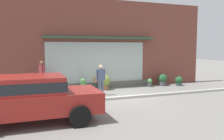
{
  "coord_description": "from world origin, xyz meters",
  "views": [
    {
      "loc": [
        -4.27,
        -10.31,
        2.41
      ],
      "look_at": [
        0.06,
        1.2,
        1.24
      ],
      "focal_mm": 37.94,
      "sensor_mm": 36.0,
      "label": 1
    }
  ],
  "objects_px": {
    "pedestrian_with_handbag": "(100,78)",
    "potted_plant_by_entrance": "(104,81)",
    "pedestrian_passerby": "(42,74)",
    "parked_car_red": "(30,96)",
    "potted_plant_near_hydrant": "(179,81)",
    "potted_plant_corner_tall": "(163,80)",
    "fire_hydrant": "(83,87)",
    "potted_plant_window_left": "(150,82)",
    "potted_plant_trailing_edge": "(84,85)"
  },
  "relations": [
    {
      "from": "pedestrian_with_handbag",
      "to": "potted_plant_by_entrance",
      "type": "height_order",
      "value": "pedestrian_with_handbag"
    },
    {
      "from": "pedestrian_passerby",
      "to": "parked_car_red",
      "type": "bearing_deg",
      "value": 145.39
    },
    {
      "from": "pedestrian_passerby",
      "to": "potted_plant_near_hydrant",
      "type": "bearing_deg",
      "value": -118.17
    },
    {
      "from": "pedestrian_passerby",
      "to": "potted_plant_by_entrance",
      "type": "bearing_deg",
      "value": -116.37
    },
    {
      "from": "parked_car_red",
      "to": "potted_plant_near_hydrant",
      "type": "distance_m",
      "value": 10.18
    },
    {
      "from": "potted_plant_corner_tall",
      "to": "pedestrian_with_handbag",
      "type": "bearing_deg",
      "value": -161.65
    },
    {
      "from": "pedestrian_with_handbag",
      "to": "potted_plant_near_hydrant",
      "type": "distance_m",
      "value": 5.77
    },
    {
      "from": "fire_hydrant",
      "to": "potted_plant_window_left",
      "type": "xyz_separation_m",
      "value": [
        4.5,
        1.18,
        -0.17
      ]
    },
    {
      "from": "potted_plant_by_entrance",
      "to": "potted_plant_corner_tall",
      "type": "xyz_separation_m",
      "value": [
        3.93,
        0.07,
        -0.1
      ]
    },
    {
      "from": "potted_plant_window_left",
      "to": "potted_plant_trailing_edge",
      "type": "bearing_deg",
      "value": 177.06
    },
    {
      "from": "pedestrian_passerby",
      "to": "potted_plant_near_hydrant",
      "type": "relative_size",
      "value": 2.93
    },
    {
      "from": "fire_hydrant",
      "to": "potted_plant_trailing_edge",
      "type": "relative_size",
      "value": 1.54
    },
    {
      "from": "potted_plant_by_entrance",
      "to": "potted_plant_corner_tall",
      "type": "height_order",
      "value": "potted_plant_by_entrance"
    },
    {
      "from": "pedestrian_passerby",
      "to": "potted_plant_window_left",
      "type": "relative_size",
      "value": 3.44
    },
    {
      "from": "potted_plant_trailing_edge",
      "to": "potted_plant_near_hydrant",
      "type": "xyz_separation_m",
      "value": [
        6.07,
        -0.45,
        0.02
      ]
    },
    {
      "from": "parked_car_red",
      "to": "potted_plant_window_left",
      "type": "height_order",
      "value": "parked_car_red"
    },
    {
      "from": "parked_car_red",
      "to": "pedestrian_passerby",
      "type": "bearing_deg",
      "value": 82.24
    },
    {
      "from": "pedestrian_with_handbag",
      "to": "potted_plant_trailing_edge",
      "type": "relative_size",
      "value": 2.74
    },
    {
      "from": "parked_car_red",
      "to": "potted_plant_near_hydrant",
      "type": "height_order",
      "value": "parked_car_red"
    },
    {
      "from": "fire_hydrant",
      "to": "pedestrian_passerby",
      "type": "bearing_deg",
      "value": 146.5
    },
    {
      "from": "parked_car_red",
      "to": "potted_plant_by_entrance",
      "type": "xyz_separation_m",
      "value": [
        4.14,
        4.9,
        -0.4
      ]
    },
    {
      "from": "potted_plant_trailing_edge",
      "to": "potted_plant_corner_tall",
      "type": "height_order",
      "value": "potted_plant_corner_tall"
    },
    {
      "from": "potted_plant_trailing_edge",
      "to": "potted_plant_near_hydrant",
      "type": "relative_size",
      "value": 0.96
    },
    {
      "from": "potted_plant_trailing_edge",
      "to": "potted_plant_by_entrance",
      "type": "height_order",
      "value": "potted_plant_by_entrance"
    },
    {
      "from": "pedestrian_passerby",
      "to": "potted_plant_trailing_edge",
      "type": "height_order",
      "value": "pedestrian_passerby"
    },
    {
      "from": "potted_plant_trailing_edge",
      "to": "potted_plant_corner_tall",
      "type": "bearing_deg",
      "value": -1.18
    },
    {
      "from": "pedestrian_with_handbag",
      "to": "parked_car_red",
      "type": "bearing_deg",
      "value": 49.27
    },
    {
      "from": "potted_plant_by_entrance",
      "to": "potted_plant_corner_tall",
      "type": "distance_m",
      "value": 3.94
    },
    {
      "from": "pedestrian_with_handbag",
      "to": "potted_plant_window_left",
      "type": "relative_size",
      "value": 3.08
    },
    {
      "from": "potted_plant_window_left",
      "to": "potted_plant_corner_tall",
      "type": "xyz_separation_m",
      "value": [
        0.99,
        0.11,
        0.12
      ]
    },
    {
      "from": "potted_plant_corner_tall",
      "to": "potted_plant_near_hydrant",
      "type": "height_order",
      "value": "potted_plant_corner_tall"
    },
    {
      "from": "parked_car_red",
      "to": "potted_plant_window_left",
      "type": "xyz_separation_m",
      "value": [
        7.09,
        4.86,
        -0.61
      ]
    },
    {
      "from": "potted_plant_window_left",
      "to": "potted_plant_near_hydrant",
      "type": "bearing_deg",
      "value": -6.93
    },
    {
      "from": "fire_hydrant",
      "to": "potted_plant_by_entrance",
      "type": "relative_size",
      "value": 0.99
    },
    {
      "from": "pedestrian_with_handbag",
      "to": "potted_plant_near_hydrant",
      "type": "relative_size",
      "value": 2.63
    },
    {
      "from": "pedestrian_passerby",
      "to": "potted_plant_by_entrance",
      "type": "height_order",
      "value": "pedestrian_passerby"
    },
    {
      "from": "potted_plant_window_left",
      "to": "fire_hydrant",
      "type": "bearing_deg",
      "value": -165.3
    },
    {
      "from": "potted_plant_trailing_edge",
      "to": "potted_plant_by_entrance",
      "type": "bearing_deg",
      "value": -8.36
    },
    {
      "from": "potted_plant_by_entrance",
      "to": "pedestrian_passerby",
      "type": "bearing_deg",
      "value": 179.8
    },
    {
      "from": "potted_plant_by_entrance",
      "to": "parked_car_red",
      "type": "bearing_deg",
      "value": -130.21
    },
    {
      "from": "fire_hydrant",
      "to": "pedestrian_passerby",
      "type": "height_order",
      "value": "pedestrian_passerby"
    },
    {
      "from": "potted_plant_window_left",
      "to": "potted_plant_trailing_edge",
      "type": "height_order",
      "value": "potted_plant_trailing_edge"
    },
    {
      "from": "parked_car_red",
      "to": "potted_plant_corner_tall",
      "type": "bearing_deg",
      "value": 32.25
    },
    {
      "from": "parked_car_red",
      "to": "potted_plant_corner_tall",
      "type": "distance_m",
      "value": 9.49
    },
    {
      "from": "fire_hydrant",
      "to": "potted_plant_by_entrance",
      "type": "bearing_deg",
      "value": 38.24
    },
    {
      "from": "potted_plant_trailing_edge",
      "to": "potted_plant_by_entrance",
      "type": "relative_size",
      "value": 0.64
    },
    {
      "from": "potted_plant_trailing_edge",
      "to": "potted_plant_near_hydrant",
      "type": "height_order",
      "value": "potted_plant_near_hydrant"
    },
    {
      "from": "pedestrian_with_handbag",
      "to": "potted_plant_window_left",
      "type": "bearing_deg",
      "value": -154.24
    },
    {
      "from": "pedestrian_passerby",
      "to": "potted_plant_trailing_edge",
      "type": "bearing_deg",
      "value": -112.13
    },
    {
      "from": "pedestrian_passerby",
      "to": "potted_plant_near_hydrant",
      "type": "distance_m",
      "value": 8.36
    }
  ]
}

